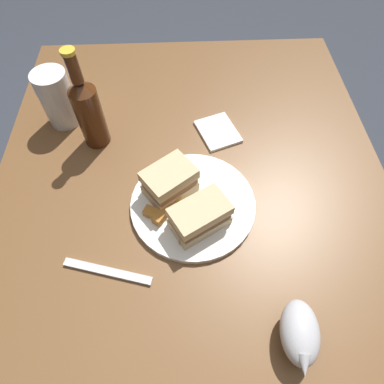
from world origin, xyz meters
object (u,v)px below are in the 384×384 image
Objects in this scene: plate at (192,204)px; fork at (108,271)px; sandwich_half_left at (170,183)px; gravy_boat at (300,333)px; sandwich_half_right at (200,216)px; pint_glass at (59,102)px; napkin at (218,132)px; cider_bottle at (88,111)px.

plate is 1.52× the size of fork.
sandwich_half_left is 1.04× the size of gravy_boat.
gravy_boat is (0.23, 0.15, -0.00)m from sandwich_half_right.
pint_glass is 0.41m from napkin.
cider_bottle is at bearing -65.15° from fork.
cider_bottle is 1.40× the size of fork.
sandwich_half_right reaches higher than gravy_boat.
cider_bottle is at bearing -136.82° from sandwich_half_right.
fork is (0.14, -0.17, -0.00)m from plate.
plate is 1.09× the size of cider_bottle.
pint_glass is at bearing -129.32° from cider_bottle.
napkin is at bearing 160.31° from plate.
gravy_boat is 0.37m from fork.
cider_bottle reaches higher than fork.
gravy_boat is 1.13× the size of napkin.
sandwich_half_right is 0.27m from gravy_boat.
plate is 2.20× the size of gravy_boat.
gravy_boat reaches higher than plate.
napkin is (-0.22, 0.08, -0.00)m from plate.
pint_glass is 0.80× the size of fork.
napkin is at bearing -108.95° from fork.
cider_bottle reaches higher than sandwich_half_left.
plate is 2.48× the size of napkin.
cider_bottle is 2.29× the size of napkin.
plate is at bearing -165.23° from sandwich_half_right.
sandwich_half_left is 1.18× the size of napkin.
plate is at bearing 57.93° from sandwich_half_left.
pint_glass is at bearing -132.56° from sandwich_half_left.
pint_glass is 0.57× the size of cider_bottle.
pint_glass reaches higher than napkin.
napkin is at bearing 166.71° from sandwich_half_right.
gravy_boat is at bearing 10.21° from napkin.
cider_bottle is (-0.18, -0.18, 0.05)m from sandwich_half_left.
sandwich_half_left is at bearing -143.65° from sandwich_half_right.
sandwich_half_right reaches higher than fork.
pint_glass reaches higher than plate.
gravy_boat is at bearing 39.17° from cider_bottle.
sandwich_half_right reaches higher than plate.
sandwich_half_left is at bearing 45.91° from cider_bottle.
napkin is (-0.01, 0.31, -0.09)m from cider_bottle.
plate is 1.89× the size of pint_glass.
pint_glass is at bearing -55.04° from fork.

